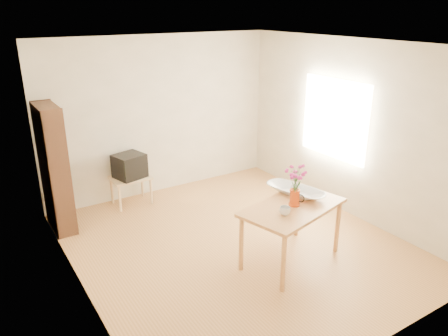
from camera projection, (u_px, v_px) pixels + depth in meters
room at (239, 152)px, 5.43m from camera, size 4.50×4.50×4.50m
table at (292, 213)px, 5.28m from camera, size 1.43×1.03×0.75m
tv_stand at (131, 181)px, 6.94m from camera, size 0.60×0.45×0.46m
bookshelf at (55, 173)px, 6.03m from camera, size 0.28×0.70×1.80m
pitcher at (295, 198)px, 5.23m from camera, size 0.14×0.20×0.21m
flowers at (296, 178)px, 5.14m from camera, size 0.23×0.23×0.33m
mug at (285, 211)px, 5.01m from camera, size 0.18×0.18×0.10m
bowl at (296, 176)px, 5.49m from camera, size 0.64×0.64×0.49m
teacup_a at (294, 180)px, 5.49m from camera, size 0.08×0.08×0.06m
teacup_b at (298, 178)px, 5.55m from camera, size 0.08×0.08×0.07m
television at (129, 165)px, 6.85m from camera, size 0.52×0.50×0.38m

